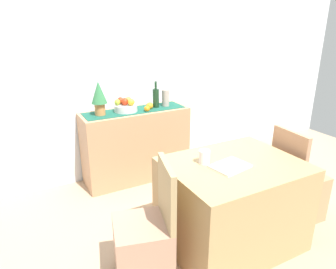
{
  "coord_description": "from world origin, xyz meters",
  "views": [
    {
      "loc": [
        -1.46,
        -2.25,
        1.8
      ],
      "look_at": [
        -0.06,
        0.35,
        0.72
      ],
      "focal_mm": 33.36,
      "sensor_mm": 36.0,
      "label": 1
    }
  ],
  "objects_px": {
    "sideboard_console": "(136,145)",
    "ceramic_vase": "(166,98)",
    "wine_bottle": "(156,98)",
    "potted_plant": "(99,96)",
    "dining_table": "(232,204)",
    "chair_by_corner": "(296,191)",
    "chair_near_window": "(145,245)",
    "coffee_cup": "(204,157)",
    "open_book": "(230,166)",
    "fruit_bowl": "(126,108)"
  },
  "relations": [
    {
      "from": "open_book",
      "to": "coffee_cup",
      "type": "relative_size",
      "value": 2.56
    },
    {
      "from": "wine_bottle",
      "to": "ceramic_vase",
      "type": "bearing_deg",
      "value": 0.0
    },
    {
      "from": "dining_table",
      "to": "chair_by_corner",
      "type": "xyz_separation_m",
      "value": [
        0.79,
        0.0,
        -0.1
      ]
    },
    {
      "from": "dining_table",
      "to": "potted_plant",
      "type": "bearing_deg",
      "value": 113.64
    },
    {
      "from": "coffee_cup",
      "to": "chair_near_window",
      "type": "relative_size",
      "value": 0.12
    },
    {
      "from": "wine_bottle",
      "to": "chair_by_corner",
      "type": "xyz_separation_m",
      "value": [
        0.77,
        -1.46,
        -0.69
      ]
    },
    {
      "from": "wine_bottle",
      "to": "chair_by_corner",
      "type": "relative_size",
      "value": 0.34
    },
    {
      "from": "fruit_bowl",
      "to": "chair_by_corner",
      "type": "height_order",
      "value": "fruit_bowl"
    },
    {
      "from": "ceramic_vase",
      "to": "open_book",
      "type": "distance_m",
      "value": 1.53
    },
    {
      "from": "open_book",
      "to": "chair_by_corner",
      "type": "height_order",
      "value": "chair_by_corner"
    },
    {
      "from": "sideboard_console",
      "to": "dining_table",
      "type": "relative_size",
      "value": 1.16
    },
    {
      "from": "coffee_cup",
      "to": "chair_near_window",
      "type": "xyz_separation_m",
      "value": [
        -0.58,
        -0.12,
        -0.53
      ]
    },
    {
      "from": "dining_table",
      "to": "open_book",
      "type": "height_order",
      "value": "open_book"
    },
    {
      "from": "sideboard_console",
      "to": "potted_plant",
      "type": "xyz_separation_m",
      "value": [
        -0.4,
        -0.0,
        0.63
      ]
    },
    {
      "from": "open_book",
      "to": "chair_near_window",
      "type": "bearing_deg",
      "value": 167.18
    },
    {
      "from": "sideboard_console",
      "to": "wine_bottle",
      "type": "bearing_deg",
      "value": 0.0
    },
    {
      "from": "fruit_bowl",
      "to": "chair_by_corner",
      "type": "xyz_separation_m",
      "value": [
        1.14,
        -1.46,
        -0.62
      ]
    },
    {
      "from": "dining_table",
      "to": "chair_near_window",
      "type": "bearing_deg",
      "value": -179.7
    },
    {
      "from": "fruit_bowl",
      "to": "wine_bottle",
      "type": "xyz_separation_m",
      "value": [
        0.37,
        0.0,
        0.07
      ]
    },
    {
      "from": "chair_by_corner",
      "to": "chair_near_window",
      "type": "bearing_deg",
      "value": -179.81
    },
    {
      "from": "coffee_cup",
      "to": "fruit_bowl",
      "type": "bearing_deg",
      "value": 95.74
    },
    {
      "from": "fruit_bowl",
      "to": "chair_by_corner",
      "type": "bearing_deg",
      "value": -52.02
    },
    {
      "from": "fruit_bowl",
      "to": "potted_plant",
      "type": "relative_size",
      "value": 0.7
    },
    {
      "from": "potted_plant",
      "to": "dining_table",
      "type": "height_order",
      "value": "potted_plant"
    },
    {
      "from": "sideboard_console",
      "to": "fruit_bowl",
      "type": "distance_m",
      "value": 0.48
    },
    {
      "from": "wine_bottle",
      "to": "potted_plant",
      "type": "bearing_deg",
      "value": -180.0
    },
    {
      "from": "chair_by_corner",
      "to": "dining_table",
      "type": "bearing_deg",
      "value": -179.92
    },
    {
      "from": "sideboard_console",
      "to": "ceramic_vase",
      "type": "bearing_deg",
      "value": 0.0
    },
    {
      "from": "potted_plant",
      "to": "coffee_cup",
      "type": "relative_size",
      "value": 3.35
    },
    {
      "from": "ceramic_vase",
      "to": "coffee_cup",
      "type": "distance_m",
      "value": 1.4
    },
    {
      "from": "open_book",
      "to": "chair_by_corner",
      "type": "distance_m",
      "value": 1.0
    },
    {
      "from": "sideboard_console",
      "to": "wine_bottle",
      "type": "height_order",
      "value": "wine_bottle"
    },
    {
      "from": "fruit_bowl",
      "to": "potted_plant",
      "type": "distance_m",
      "value": 0.34
    },
    {
      "from": "wine_bottle",
      "to": "chair_by_corner",
      "type": "bearing_deg",
      "value": -62.28
    },
    {
      "from": "chair_by_corner",
      "to": "coffee_cup",
      "type": "bearing_deg",
      "value": 173.32
    },
    {
      "from": "ceramic_vase",
      "to": "potted_plant",
      "type": "relative_size",
      "value": 0.55
    },
    {
      "from": "dining_table",
      "to": "chair_near_window",
      "type": "relative_size",
      "value": 1.17
    },
    {
      "from": "wine_bottle",
      "to": "open_book",
      "type": "distance_m",
      "value": 1.52
    },
    {
      "from": "wine_bottle",
      "to": "ceramic_vase",
      "type": "distance_m",
      "value": 0.13
    },
    {
      "from": "chair_near_window",
      "to": "coffee_cup",
      "type": "bearing_deg",
      "value": 11.95
    },
    {
      "from": "fruit_bowl",
      "to": "open_book",
      "type": "xyz_separation_m",
      "value": [
        0.27,
        -1.5,
        -0.14
      ]
    },
    {
      "from": "dining_table",
      "to": "chair_by_corner",
      "type": "bearing_deg",
      "value": 0.08
    },
    {
      "from": "sideboard_console",
      "to": "open_book",
      "type": "relative_size",
      "value": 4.37
    },
    {
      "from": "fruit_bowl",
      "to": "ceramic_vase",
      "type": "relative_size",
      "value": 1.28
    },
    {
      "from": "sideboard_console",
      "to": "ceramic_vase",
      "type": "height_order",
      "value": "ceramic_vase"
    },
    {
      "from": "sideboard_console",
      "to": "open_book",
      "type": "bearing_deg",
      "value": -83.88
    },
    {
      "from": "sideboard_console",
      "to": "chair_near_window",
      "type": "relative_size",
      "value": 1.36
    },
    {
      "from": "fruit_bowl",
      "to": "ceramic_vase",
      "type": "xyz_separation_m",
      "value": [
        0.5,
        0.0,
        0.06
      ]
    },
    {
      "from": "sideboard_console",
      "to": "coffee_cup",
      "type": "relative_size",
      "value": 11.2
    },
    {
      "from": "dining_table",
      "to": "coffee_cup",
      "type": "relative_size",
      "value": 9.66
    }
  ]
}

